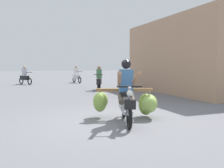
{
  "coord_description": "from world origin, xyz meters",
  "views": [
    {
      "loc": [
        -2.22,
        -5.68,
        1.43
      ],
      "look_at": [
        0.19,
        0.68,
        0.9
      ],
      "focal_mm": 38.54,
      "sensor_mm": 36.0,
      "label": 1
    }
  ],
  "objects_px": {
    "motorbike_main_loaded": "(129,100)",
    "motorbike_distant_far_ahead": "(76,76)",
    "motorbike_distant_ahead_left": "(99,80)",
    "motorbike_distant_ahead_right": "(25,77)"
  },
  "relations": [
    {
      "from": "motorbike_main_loaded",
      "to": "motorbike_distant_far_ahead",
      "type": "bearing_deg",
      "value": 83.33
    },
    {
      "from": "motorbike_distant_ahead_left",
      "to": "motorbike_distant_far_ahead",
      "type": "bearing_deg",
      "value": 89.45
    },
    {
      "from": "motorbike_distant_ahead_right",
      "to": "motorbike_distant_far_ahead",
      "type": "bearing_deg",
      "value": 5.78
    },
    {
      "from": "motorbike_distant_ahead_right",
      "to": "motorbike_distant_far_ahead",
      "type": "height_order",
      "value": "same"
    },
    {
      "from": "motorbike_main_loaded",
      "to": "motorbike_distant_far_ahead",
      "type": "xyz_separation_m",
      "value": [
        1.62,
        13.86,
        0.05
      ]
    },
    {
      "from": "motorbike_distant_ahead_left",
      "to": "motorbike_main_loaded",
      "type": "bearing_deg",
      "value": -101.75
    },
    {
      "from": "motorbike_main_loaded",
      "to": "motorbike_distant_ahead_right",
      "type": "xyz_separation_m",
      "value": [
        -2.39,
        13.46,
        0.05
      ]
    },
    {
      "from": "motorbike_distant_ahead_right",
      "to": "motorbike_distant_far_ahead",
      "type": "xyz_separation_m",
      "value": [
        4.01,
        0.41,
        0.0
      ]
    },
    {
      "from": "motorbike_distant_far_ahead",
      "to": "motorbike_distant_ahead_right",
      "type": "bearing_deg",
      "value": -174.22
    },
    {
      "from": "motorbike_main_loaded",
      "to": "motorbike_distant_ahead_right",
      "type": "height_order",
      "value": "motorbike_main_loaded"
    }
  ]
}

